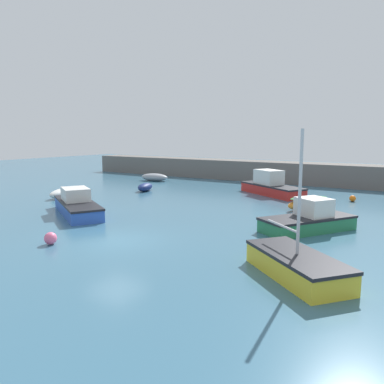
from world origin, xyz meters
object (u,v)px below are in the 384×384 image
Objects in this scene: motorboat_with_cabin at (271,186)px; cabin_cruiser_white at (77,205)px; fishing_dinghy_green at (145,187)px; mooring_buoy_orange at (353,198)px; motorboat_grey_hull at (309,220)px; open_tender_yellow at (154,177)px; rowboat_with_red_cover at (309,203)px; mooring_buoy_pink at (51,238)px; rowboat_blue_near at (65,193)px; sailboat_twin_hulled at (297,265)px.

motorboat_with_cabin reaches higher than cabin_cruiser_white.
motorboat_with_cabin reaches higher than fishing_dinghy_green.
motorboat_grey_hull is at bearing -92.22° from mooring_buoy_orange.
motorboat_with_cabin is at bearing 91.77° from cabin_cruiser_white.
open_tender_yellow is 0.51× the size of cabin_cruiser_white.
motorboat_grey_hull is at bearing -40.12° from open_tender_yellow.
mooring_buoy_orange is at bearing -165.04° from rowboat_with_red_cover.
cabin_cruiser_white is 6.83m from mooring_buoy_pink.
rowboat_with_red_cover is 16.32m from mooring_buoy_pink.
motorboat_with_cabin is at bearing -16.92° from open_tender_yellow.
open_tender_yellow is at bearing 174.13° from mooring_buoy_orange.
rowboat_blue_near is (-5.88, 3.76, -0.20)m from cabin_cruiser_white.
sailboat_twin_hulled is at bearing -143.34° from fishing_dinghy_green.
cabin_cruiser_white is 20.00m from mooring_buoy_orange.
open_tender_yellow is (-20.24, 12.68, -0.17)m from motorboat_grey_hull.
motorboat_grey_hull reaches higher than open_tender_yellow.
rowboat_with_red_cover is 0.63× the size of motorboat_grey_hull.
rowboat_with_red_cover is 18.80m from rowboat_blue_near.
cabin_cruiser_white is at bearing -134.71° from mooring_buoy_orange.
sailboat_twin_hulled is (7.48, -17.29, -0.28)m from motorboat_with_cabin.
open_tender_yellow is at bearing 142.02° from cabin_cruiser_white.
rowboat_with_red_cover is at bearing -110.37° from fishing_dinghy_green.
rowboat_blue_near is at bearing -38.56° from rowboat_with_red_cover.
open_tender_yellow is 5.81× the size of mooring_buoy_pink.
mooring_buoy_orange is at bearing 63.44° from mooring_buoy_pink.
mooring_buoy_pink is at bearing -68.37° from motorboat_with_cabin.
motorboat_grey_hull is 1.03× the size of sailboat_twin_hulled.
mooring_buoy_pink is (10.91, -21.60, -0.12)m from open_tender_yellow.
motorboat_grey_hull is (1.49, -5.39, 0.11)m from rowboat_with_red_cover.
mooring_buoy_pink is at bearing -172.22° from fishing_dinghy_green.
motorboat_grey_hull is 1.60× the size of rowboat_blue_near.
cabin_cruiser_white is at bearing -42.43° from motorboat_grey_hull.
rowboat_with_red_cover is 1.02× the size of open_tender_yellow.
mooring_buoy_pink is at bearing -20.52° from cabin_cruiser_white.
rowboat_with_red_cover reaches higher than fishing_dinghy_green.
mooring_buoy_orange is 0.82× the size of mooring_buoy_pink.
rowboat_with_red_cover is at bearing -131.99° from motorboat_grey_hull.
motorboat_with_cabin is at bearing 116.51° from rowboat_blue_near.
fishing_dinghy_green is 17.23m from mooring_buoy_orange.
mooring_buoy_pink reaches higher than mooring_buoy_orange.
motorboat_grey_hull is at bearing -127.98° from fishing_dinghy_green.
mooring_buoy_orange is (-1.02, 17.38, -0.22)m from sailboat_twin_hulled.
rowboat_blue_near is at bearing -158.93° from sailboat_twin_hulled.
motorboat_grey_hull is (6.05, -10.46, -0.15)m from motorboat_with_cabin.
cabin_cruiser_white reaches higher than open_tender_yellow.
open_tender_yellow is 20.76m from mooring_buoy_orange.
open_tender_yellow is (-18.75, 7.29, -0.06)m from rowboat_with_red_cover.
fishing_dinghy_green is 4.28× the size of mooring_buoy_pink.
rowboat_blue_near is at bearing -94.85° from open_tender_yellow.
sailboat_twin_hulled reaches higher than rowboat_blue_near.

